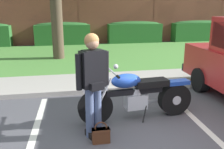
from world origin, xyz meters
TOP-DOWN VIEW (x-y plane):
  - ground_plane at (0.00, 0.00)m, footprint 140.00×140.00m
  - curb_strip at (0.00, 2.62)m, footprint 60.00×0.20m
  - concrete_walk at (0.00, 3.47)m, footprint 60.00×1.50m
  - grass_lawn at (0.00, 7.24)m, footprint 60.00×6.04m
  - stall_stripe_1 at (1.09, 0.20)m, footprint 0.29×4.40m
  - motorcycle at (0.10, 1.01)m, footprint 2.24×0.82m
  - rider_person at (-0.86, 0.51)m, footprint 0.54×0.38m
  - handbag at (-0.78, 0.26)m, footprint 0.28×0.13m
  - hedge_center_left at (-1.34, 10.61)m, footprint 2.90×0.90m
  - hedge_center_right at (2.67, 10.61)m, footprint 3.03×0.90m
  - hedge_right at (6.68, 10.61)m, footprint 3.35×0.90m
  - brick_building at (-0.46, 16.47)m, footprint 25.66×11.38m

SIDE VIEW (x-z plane):
  - ground_plane at x=0.00m, z-range 0.00..0.00m
  - stall_stripe_1 at x=1.09m, z-range 0.00..0.01m
  - grass_lawn at x=0.00m, z-range 0.00..0.06m
  - concrete_walk at x=0.00m, z-range 0.00..0.08m
  - curb_strip at x=0.00m, z-range 0.00..0.12m
  - handbag at x=-0.78m, z-range -0.04..0.32m
  - motorcycle at x=0.10m, z-range -0.11..1.07m
  - hedge_center_left at x=-1.34m, z-range 0.03..1.27m
  - hedge_right at x=6.68m, z-range 0.03..1.27m
  - hedge_center_right at x=2.67m, z-range 0.03..1.27m
  - rider_person at x=-0.86m, z-range 0.14..1.84m
  - brick_building at x=-0.46m, z-range 0.00..3.56m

